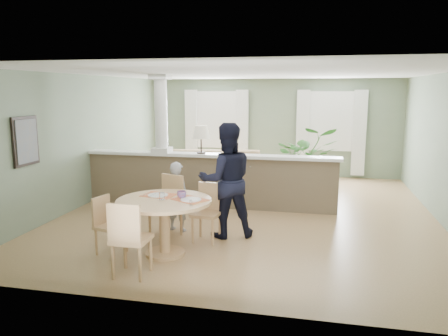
% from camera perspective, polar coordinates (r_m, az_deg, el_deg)
% --- Properties ---
extents(ground, '(8.00, 8.00, 0.00)m').
position_cam_1_polar(ground, '(8.76, 3.40, -5.68)').
color(ground, tan).
rests_on(ground, ground).
extents(room_shell, '(7.02, 8.02, 2.71)m').
position_cam_1_polar(room_shell, '(9.08, 3.96, 6.48)').
color(room_shell, gray).
rests_on(room_shell, ground).
extents(pony_wall, '(5.32, 0.38, 2.70)m').
position_cam_1_polar(pony_wall, '(8.99, -2.57, -0.64)').
color(pony_wall, brown).
rests_on(pony_wall, ground).
extents(sofa, '(3.22, 1.62, 0.90)m').
position_cam_1_polar(sofa, '(10.74, -1.59, -0.26)').
color(sofa, '#967552').
rests_on(sofa, ground).
extents(houseplant, '(1.59, 1.43, 1.57)m').
position_cam_1_polar(houseplant, '(10.42, 10.78, 1.11)').
color(houseplant, '#356E2C').
rests_on(houseplant, ground).
extents(dining_table, '(1.37, 1.37, 0.94)m').
position_cam_1_polar(dining_table, '(6.40, -7.72, -5.57)').
color(dining_table, tan).
rests_on(dining_table, ground).
extents(chair_far_boy, '(0.58, 0.58, 1.00)m').
position_cam_1_polar(chair_far_boy, '(7.29, -7.30, -4.50)').
color(chair_far_boy, tan).
rests_on(chair_far_boy, ground).
extents(chair_far_man, '(0.46, 0.46, 0.92)m').
position_cam_1_polar(chair_far_man, '(7.02, -2.12, -5.38)').
color(chair_far_man, tan).
rests_on(chair_far_man, ground).
extents(chair_near, '(0.46, 0.46, 1.01)m').
position_cam_1_polar(chair_near, '(5.74, -12.35, -8.69)').
color(chair_near, tan).
rests_on(chair_near, ground).
extents(chair_side, '(0.46, 0.46, 0.85)m').
position_cam_1_polar(chair_side, '(6.69, -15.01, -6.85)').
color(chair_side, tan).
rests_on(chair_side, ground).
extents(child_person, '(0.49, 0.37, 1.20)m').
position_cam_1_polar(child_person, '(7.48, -6.18, -3.72)').
color(child_person, '#9A9A9F').
rests_on(child_person, ground).
extents(man_person, '(1.11, 1.00, 1.88)m').
position_cam_1_polar(man_person, '(7.09, 0.31, -1.63)').
color(man_person, black).
rests_on(man_person, ground).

